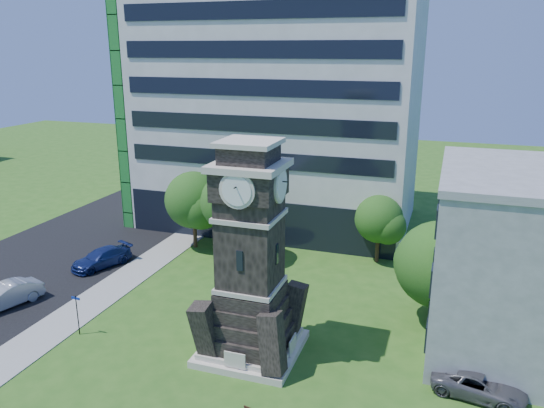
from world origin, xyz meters
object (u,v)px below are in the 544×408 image
at_px(car_street_north, 101,258).
at_px(street_sign, 77,310).
at_px(clock_tower, 250,266).
at_px(car_east_lot, 479,385).
at_px(car_street_mid, 6,296).

xyz_separation_m(car_street_north, street_sign, (5.13, -9.28, 0.89)).
bearing_deg(clock_tower, car_street_north, 154.04).
bearing_deg(clock_tower, street_sign, -171.21).
height_order(clock_tower, car_street_north, clock_tower).
height_order(clock_tower, car_east_lot, clock_tower).
relative_size(car_street_mid, street_sign, 1.86).
relative_size(car_street_mid, car_street_north, 0.97).
distance_m(car_street_mid, street_sign, 7.20).
bearing_deg(car_east_lot, car_street_north, 83.25).
relative_size(car_street_north, car_east_lot, 1.08).
relative_size(clock_tower, car_street_north, 2.49).
relative_size(clock_tower, car_east_lot, 2.69).
height_order(clock_tower, street_sign, clock_tower).
bearing_deg(car_street_north, car_east_lot, 5.90).
bearing_deg(car_east_lot, car_street_mid, 98.94).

